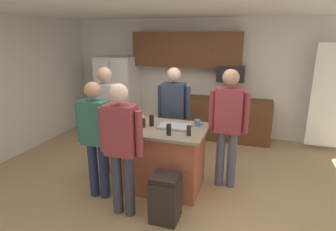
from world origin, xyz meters
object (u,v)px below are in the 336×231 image
Objects in this scene: person_host_foreground at (121,142)px; mug_ceramic_white at (141,118)px; person_elder_center at (228,121)px; mug_blue_stoneware at (197,123)px; glass_pilsner at (152,121)px; trash_bin at (165,198)px; glass_stout_tall at (169,130)px; refrigerator at (119,94)px; glass_dark_ale at (143,123)px; person_guest_right at (174,110)px; glass_short_whisky at (189,131)px; tumbler_amber at (134,126)px; microwave_over_range at (231,74)px; person_guest_by_door at (107,114)px; kitchen_island at (162,157)px; person_guest_left at (96,133)px; serving_tray at (174,127)px.

person_host_foreground is 13.24× the size of mug_ceramic_white.
mug_blue_stoneware is (-0.43, -0.11, -0.04)m from person_elder_center.
glass_pilsner reaches higher than trash_bin.
glass_stout_tall is at bearing -119.37° from mug_blue_stoneware.
refrigerator is 13.99× the size of glass_dark_ale.
mug_blue_stoneware is (0.64, 0.20, -0.03)m from glass_pilsner.
person_guest_right is 13.37× the size of mug_blue_stoneware.
person_host_foreground is 10.82× the size of glass_pilsner.
person_guest_right is 0.79m from glass_pilsner.
glass_dark_ale is (-0.71, 0.13, -0.00)m from glass_short_whisky.
glass_dark_ale is at bearing -1.11° from person_elder_center.
glass_stout_tall reaches higher than mug_blue_stoneware.
person_host_foreground is 12.88× the size of tumbler_amber.
glass_stout_tall is 0.52m from tumbler_amber.
person_guest_right is at bearing -115.57° from microwave_over_range.
glass_pilsner is 1.22× the size of mug_ceramic_white.
person_guest_by_door is at bearing -66.88° from refrigerator.
microwave_over_range is 4.21× the size of glass_short_whisky.
person_guest_by_door is at bearing 170.71° from kitchen_island.
glass_pilsner is at bearing -36.24° from mug_ceramic_white.
mug_blue_stoneware is at bearing 60.63° from glass_stout_tall.
microwave_over_range is 2.66m from glass_short_whisky.
refrigerator is 1.06× the size of person_guest_left.
person_guest_right is at bearing 82.52° from glass_pilsner.
mug_blue_stoneware is at bearing 34.21° from serving_tray.
microwave_over_range is at bearing 84.23° from glass_short_whisky.
person_guest_by_door is at bearing 73.77° from person_guest_left.
person_guest_by_door is 13.70× the size of mug_blue_stoneware.
person_guest_by_door is (-1.88, -0.18, -0.01)m from person_elder_center.
glass_short_whisky and tumbler_amber have the same top height.
kitchen_island is at bearing 125.29° from glass_stout_tall.
kitchen_island is at bearing 0.00° from person_host_foreground.
person_elder_center is 1.36m from tumbler_amber.
person_guest_right is (-0.06, 0.80, 0.52)m from kitchen_island.
mug_ceramic_white is 0.88m from mug_blue_stoneware.
glass_pilsner is at bearing 140.36° from glass_stout_tall.
person_guest_left is at bearing -165.90° from glass_short_whisky.
glass_dark_ale is at bearing 18.49° from person_host_foreground.
microwave_over_range reaches higher than trash_bin.
glass_short_whisky reaches higher than serving_tray.
person_elder_center is at bearing -28.14° from person_host_foreground.
mug_ceramic_white is at bearing 127.12° from trash_bin.
person_host_foreground is (0.51, -0.26, 0.03)m from person_guest_left.
person_host_foreground is at bearing 23.42° from person_elder_center.
glass_dark_ale is (0.15, -0.27, 0.01)m from mug_ceramic_white.
person_guest_by_door reaches higher than microwave_over_range.
glass_dark_ale is (1.63, -2.36, 0.14)m from refrigerator.
mug_blue_stoneware is 0.21× the size of trash_bin.
mug_blue_stoneware is (0.73, 0.99, 0.02)m from person_host_foreground.
mug_ceramic_white is (0.57, 0.04, -0.02)m from person_guest_by_door.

